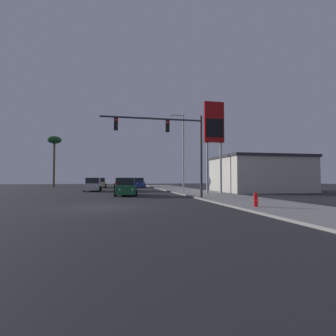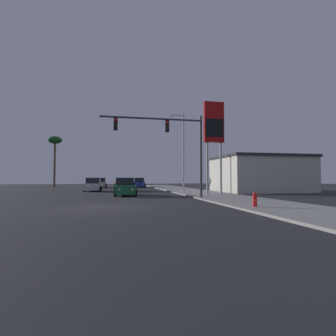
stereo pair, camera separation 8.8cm
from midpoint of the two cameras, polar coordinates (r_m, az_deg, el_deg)
The scene contains 14 objects.
ground_plane at distance 15.49m, azimuth -13.75°, elevation -8.26°, with size 120.00×120.00×0.00m, color #28282B.
sidewalk_right at distance 26.97m, azimuth 7.79°, elevation -5.55°, with size 5.00×60.00×0.12m.
building_gas_station at distance 33.75m, azimuth 19.49°, elevation -1.19°, with size 10.30×8.30×4.30m.
car_green at distance 25.18m, azimuth -9.26°, elevation -4.18°, with size 2.04×4.33×1.68m.
car_silver at distance 34.05m, azimuth -15.92°, elevation -3.59°, with size 2.04×4.33×1.68m.
car_tan at distance 45.89m, azimuth -14.46°, elevation -3.22°, with size 2.04×4.32×1.68m.
car_white at distance 33.82m, azimuth -9.40°, elevation -3.66°, with size 2.04×4.32×1.68m.
car_blue at distance 46.08m, azimuth -6.27°, elevation -3.27°, with size 2.04×4.33×1.68m.
car_red at distance 46.53m, azimuth -10.25°, elevation -3.24°, with size 2.04×4.34×1.68m.
traffic_light_mast at distance 20.51m, azimuth 1.14°, elevation 6.53°, with size 7.95×0.36×6.50m.
street_lamp at distance 30.67m, azimuth 3.25°, elevation 4.31°, with size 1.74×0.24×9.00m.
gas_station_sign at distance 26.33m, azimuth 10.05°, elevation 8.72°, with size 2.00×0.42×9.00m.
fire_hydrant at distance 14.88m, azimuth 18.52°, elevation -6.58°, with size 0.24×0.34×0.76m.
palm_tree_far at distance 50.83m, azimuth -23.36°, elevation 5.04°, with size 2.40×2.40×9.07m.
Camera 2 is at (0.59, -15.40, 1.66)m, focal length 28.00 mm.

